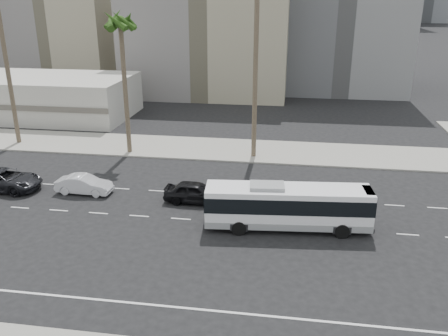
% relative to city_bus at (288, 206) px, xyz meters
% --- Properties ---
extents(ground, '(700.00, 700.00, 0.00)m').
position_rel_city_bus_xyz_m(ground, '(-1.24, 0.20, -1.62)').
color(ground, black).
rests_on(ground, ground).
extents(sidewalk_north, '(120.00, 7.00, 0.15)m').
position_rel_city_bus_xyz_m(sidewalk_north, '(-1.24, 15.70, -1.55)').
color(sidewalk_north, gray).
rests_on(sidewalk_north, ground).
extents(commercial_low, '(22.00, 12.16, 5.00)m').
position_rel_city_bus_xyz_m(commercial_low, '(-31.24, 26.19, 0.88)').
color(commercial_low, '#B8B5AB').
rests_on(commercial_low, ground).
extents(midrise_beige_west, '(24.00, 18.00, 18.00)m').
position_rel_city_bus_xyz_m(midrise_beige_west, '(-13.24, 45.20, 7.38)').
color(midrise_beige_west, gray).
rests_on(midrise_beige_west, ground).
extents(midrise_gray_center, '(20.00, 20.00, 26.00)m').
position_rel_city_bus_xyz_m(midrise_gray_center, '(6.76, 52.20, 11.38)').
color(midrise_gray_center, '#5E5F63').
rests_on(midrise_gray_center, ground).
extents(midrise_beige_far, '(18.00, 16.00, 15.00)m').
position_rel_city_bus_xyz_m(midrise_beige_far, '(-39.24, 50.20, 5.88)').
color(midrise_beige_far, gray).
rests_on(midrise_beige_far, ground).
extents(city_bus, '(10.92, 3.37, 3.09)m').
position_rel_city_bus_xyz_m(city_bus, '(0.00, 0.00, 0.00)').
color(city_bus, white).
rests_on(city_bus, ground).
extents(car_a, '(2.03, 4.75, 1.60)m').
position_rel_city_bus_xyz_m(car_a, '(-6.79, 3.08, -0.82)').
color(car_a, black).
rests_on(car_a, ground).
extents(car_b, '(1.63, 4.38, 1.43)m').
position_rel_city_bus_xyz_m(car_b, '(-15.71, 3.46, -0.91)').
color(car_b, silver).
rests_on(car_b, ground).
extents(car_c, '(3.10, 6.10, 1.65)m').
position_rel_city_bus_xyz_m(car_c, '(-22.30, 3.27, -0.80)').
color(car_c, black).
rests_on(car_c, ground).
extents(palm_mid, '(4.31, 4.31, 13.33)m').
position_rel_city_bus_xyz_m(palm_mid, '(-15.57, 13.45, 10.37)').
color(palm_mid, brown).
rests_on(palm_mid, ground).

